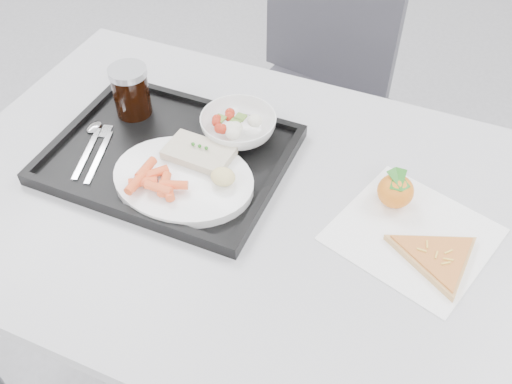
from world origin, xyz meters
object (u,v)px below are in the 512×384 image
object	(u,v)px
salad_bowl	(238,126)
pizza_slice	(437,257)
dinner_plate	(183,180)
chair	(315,81)
tangerine	(396,191)
table	(250,222)
tray	(170,156)
cola_glass	(131,90)

from	to	relation	value
salad_bowl	pizza_slice	bearing A→B (deg)	-18.79
dinner_plate	pizza_slice	world-z (taller)	dinner_plate
chair	tangerine	distance (m)	0.74
table	dinner_plate	xyz separation A→B (m)	(-0.12, -0.03, 0.09)
dinner_plate	tray	bearing A→B (deg)	137.32
dinner_plate	cola_glass	size ratio (longest dim) A/B	2.50
cola_glass	chair	bearing A→B (deg)	68.71
table	chair	bearing A→B (deg)	98.11
table	dinner_plate	size ratio (longest dim) A/B	4.44
tangerine	pizza_slice	distance (m)	0.14
chair	pizza_slice	size ratio (longest dim) A/B	4.54
tangerine	pizza_slice	size ratio (longest dim) A/B	0.42
tray	pizza_slice	size ratio (longest dim) A/B	2.20
table	chair	world-z (taller)	chair
chair	salad_bowl	size ratio (longest dim) A/B	6.11
chair	cola_glass	world-z (taller)	chair
dinner_plate	chair	bearing A→B (deg)	87.97
table	tangerine	bearing A→B (deg)	20.13
chair	table	bearing A→B (deg)	-81.89
table	cola_glass	xyz separation A→B (m)	(-0.32, 0.12, 0.14)
chair	dinner_plate	bearing A→B (deg)	-92.03
table	pizza_slice	bearing A→B (deg)	-1.36
pizza_slice	cola_glass	bearing A→B (deg)	169.04
tray	table	bearing A→B (deg)	-10.33
table	tray	xyz separation A→B (m)	(-0.19, 0.03, 0.08)
tray	tangerine	distance (m)	0.44
chair	dinner_plate	world-z (taller)	chair
table	cola_glass	size ratio (longest dim) A/B	11.11
cola_glass	tangerine	bearing A→B (deg)	-3.11
table	dinner_plate	world-z (taller)	dinner_plate
tray	salad_bowl	size ratio (longest dim) A/B	2.96
chair	tray	world-z (taller)	chair
table	tray	size ratio (longest dim) A/B	2.67
dinner_plate	pizza_slice	bearing A→B (deg)	2.14
tray	dinner_plate	size ratio (longest dim) A/B	1.67
chair	cola_glass	xyz separation A→B (m)	(-0.22, -0.57, 0.28)
tray	dinner_plate	xyz separation A→B (m)	(0.07, -0.06, 0.02)
cola_glass	tangerine	world-z (taller)	cola_glass
chair	dinner_plate	xyz separation A→B (m)	(-0.03, -0.72, 0.24)
table	chair	xyz separation A→B (m)	(-0.10, 0.69, -0.15)
dinner_plate	cola_glass	world-z (taller)	cola_glass
chair	cola_glass	size ratio (longest dim) A/B	8.61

